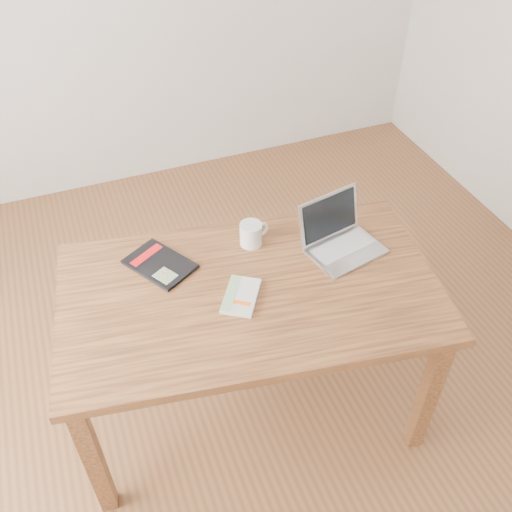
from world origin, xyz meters
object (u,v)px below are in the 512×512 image
object	(u,v)px
white_guidebook	(241,296)
laptop	(340,238)
black_guidebook	(160,264)
coffee_mug	(252,233)
desk	(250,305)

from	to	relation	value
white_guidebook	laptop	bearing A→B (deg)	47.75
black_guidebook	coffee_mug	world-z (taller)	coffee_mug
desk	white_guidebook	world-z (taller)	white_guidebook
desk	coffee_mug	xyz separation A→B (m)	(0.10, 0.24, 0.14)
white_guidebook	laptop	size ratio (longest dim) A/B	0.67
coffee_mug	black_guidebook	bearing A→B (deg)	165.92
white_guidebook	laptop	xyz separation A→B (m)	(0.47, 0.13, 0.04)
laptop	coffee_mug	bearing A→B (deg)	143.53
black_guidebook	coffee_mug	distance (m)	0.39
white_guidebook	coffee_mug	xyz separation A→B (m)	(0.15, 0.27, 0.04)
desk	black_guidebook	size ratio (longest dim) A/B	4.90
desk	white_guidebook	size ratio (longest dim) A/B	6.85
white_guidebook	black_guidebook	size ratio (longest dim) A/B	0.72
white_guidebook	laptop	world-z (taller)	laptop
black_guidebook	laptop	distance (m)	0.73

